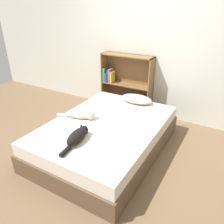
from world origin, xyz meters
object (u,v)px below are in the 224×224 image
Objects in this scene: bed at (107,136)px; pillow at (136,99)px; cat_light at (82,115)px; cat_dark at (78,136)px; bookshelf at (126,83)px.

bed is 0.91m from pillow.
cat_dark is (0.31, -0.49, 0.01)m from cat_light.
bookshelf reaches higher than bed.
bed is 3.71× the size of cat_light.
cat_light is at bearing -115.08° from pillow.
cat_dark is at bearing -76.48° from cat_light.
cat_light reaches higher than cat_dark.
cat_light is 0.51× the size of bookshelf.
bookshelf reaches higher than cat_light.
bed is at bearing -73.88° from bookshelf.
cat_dark is (-0.06, -0.56, 0.29)m from bed.
bed is 1.87× the size of bookshelf.
pillow is (0.07, 0.86, 0.28)m from bed.
cat_light reaches higher than pillow.
cat_dark reaches higher than bed.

